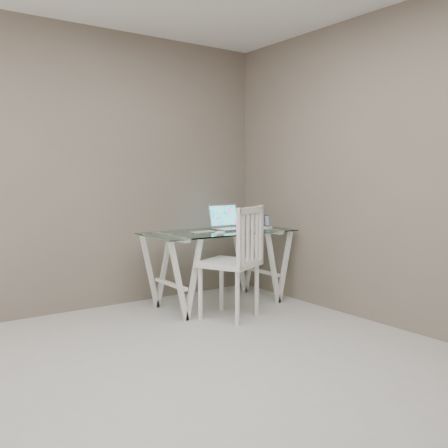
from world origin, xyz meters
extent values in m
plane|color=#B5B3AE|center=(0.00, 0.00, 0.00)|extent=(4.50, 4.50, 0.00)
cube|color=#716458|center=(0.00, 2.25, 1.35)|extent=(4.00, 0.02, 2.70)
cube|color=#716458|center=(2.00, 0.00, 1.35)|extent=(0.02, 4.50, 2.70)
cube|color=silver|center=(1.20, 1.64, 0.74)|extent=(1.50, 0.70, 0.01)
cube|color=white|center=(0.65, 1.64, 0.36)|extent=(0.24, 0.62, 0.72)
cube|color=white|center=(1.75, 1.64, 0.36)|extent=(0.24, 0.62, 0.72)
cube|color=white|center=(1.02, 1.22, 0.50)|extent=(0.62, 0.62, 0.04)
cylinder|color=white|center=(0.93, 0.96, 0.24)|extent=(0.04, 0.04, 0.48)
cylinder|color=white|center=(1.27, 1.12, 0.24)|extent=(0.04, 0.04, 0.48)
cylinder|color=white|center=(0.77, 1.31, 0.24)|extent=(0.04, 0.04, 0.48)
cylinder|color=white|center=(1.11, 1.47, 0.24)|extent=(0.04, 0.04, 0.48)
cube|color=white|center=(1.11, 1.02, 0.76)|extent=(0.44, 0.23, 0.52)
cube|color=silver|center=(1.40, 1.69, 0.75)|extent=(0.36, 0.25, 0.02)
cube|color=#19D899|center=(1.40, 1.84, 0.88)|extent=(0.36, 0.06, 0.24)
cube|color=silver|center=(1.01, 1.64, 0.75)|extent=(0.25, 0.11, 0.01)
ellipsoid|color=white|center=(1.02, 1.36, 0.76)|extent=(0.12, 0.07, 0.04)
cube|color=white|center=(1.80, 1.61, 0.75)|extent=(0.07, 0.07, 0.02)
cube|color=black|center=(1.80, 1.62, 0.82)|extent=(0.06, 0.03, 0.12)
camera|label=1|loc=(-1.60, -2.41, 1.29)|focal=40.00mm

